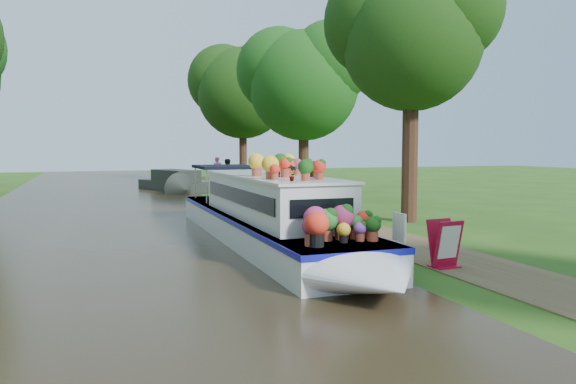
{
  "coord_description": "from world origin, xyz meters",
  "views": [
    {
      "loc": [
        -6.71,
        -13.92,
        2.61
      ],
      "look_at": [
        -1.25,
        1.42,
        1.3
      ],
      "focal_mm": 35.0,
      "sensor_mm": 36.0,
      "label": 1
    }
  ],
  "objects_px": {
    "plant_boat": "(270,214)",
    "sandwich_board": "(445,246)",
    "pedestrian_dark": "(228,175)",
    "pedestrian_pink": "(218,171)",
    "second_boat": "(175,183)"
  },
  "relations": [
    {
      "from": "plant_boat",
      "to": "sandwich_board",
      "type": "height_order",
      "value": "plant_boat"
    },
    {
      "from": "plant_boat",
      "to": "pedestrian_dark",
      "type": "distance_m",
      "value": 18.3
    },
    {
      "from": "pedestrian_pink",
      "to": "plant_boat",
      "type": "bearing_deg",
      "value": -97.7
    },
    {
      "from": "second_boat",
      "to": "pedestrian_dark",
      "type": "distance_m",
      "value": 3.2
    },
    {
      "from": "plant_boat",
      "to": "second_boat",
      "type": "relative_size",
      "value": 1.96
    },
    {
      "from": "sandwich_board",
      "to": "pedestrian_pink",
      "type": "bearing_deg",
      "value": 82.7
    },
    {
      "from": "plant_boat",
      "to": "pedestrian_dark",
      "type": "height_order",
      "value": "plant_boat"
    },
    {
      "from": "second_boat",
      "to": "sandwich_board",
      "type": "xyz_separation_m",
      "value": [
        2.37,
        -23.17,
        -0.02
      ]
    },
    {
      "from": "pedestrian_pink",
      "to": "pedestrian_dark",
      "type": "height_order",
      "value": "pedestrian_pink"
    },
    {
      "from": "second_boat",
      "to": "pedestrian_dark",
      "type": "bearing_deg",
      "value": -45.59
    },
    {
      "from": "second_boat",
      "to": "pedestrian_dark",
      "type": "relative_size",
      "value": 3.66
    },
    {
      "from": "plant_boat",
      "to": "pedestrian_pink",
      "type": "bearing_deg",
      "value": 80.91
    },
    {
      "from": "second_boat",
      "to": "pedestrian_pink",
      "type": "height_order",
      "value": "pedestrian_pink"
    },
    {
      "from": "sandwich_board",
      "to": "pedestrian_dark",
      "type": "bearing_deg",
      "value": 83.46
    },
    {
      "from": "plant_boat",
      "to": "sandwich_board",
      "type": "distance_m",
      "value": 4.71
    }
  ]
}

